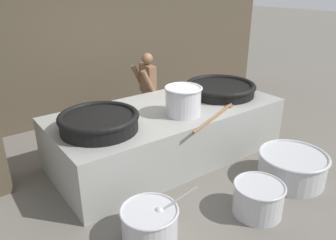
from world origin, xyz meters
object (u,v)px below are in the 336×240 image
giant_wok_far (220,88)px  prep_bowl_meat (292,166)px  giant_wok_near (99,121)px  stock_pot (183,100)px  cook (148,89)px  prep_bowl_extra (258,197)px  prep_bowl_vegetables (150,222)px

giant_wok_far → prep_bowl_meat: (-0.18, -1.70, -0.71)m
giant_wok_near → prep_bowl_meat: (2.22, -1.56, -0.73)m
stock_pot → prep_bowl_meat: stock_pot is taller
prep_bowl_meat → cook: bearing=103.0°
stock_pot → prep_bowl_extra: size_ratio=0.89×
stock_pot → giant_wok_near: bearing=169.9°
giant_wok_far → cook: cook is taller
giant_wok_far → prep_bowl_meat: giant_wok_far is taller
stock_pot → prep_bowl_vegetables: (-1.35, -1.10, -0.84)m
giant_wok_near → prep_bowl_extra: bearing=-54.7°
stock_pot → prep_bowl_extra: bearing=-90.8°
giant_wok_near → prep_bowl_vegetables: bearing=-93.7°
stock_pot → prep_bowl_vegetables: size_ratio=0.71×
giant_wok_far → stock_pot: stock_pot is taller
prep_bowl_vegetables → prep_bowl_extra: bearing=-17.8°
prep_bowl_extra → prep_bowl_meat: bearing=11.1°
stock_pot → giant_wok_far: bearing=17.6°
prep_bowl_vegetables → prep_bowl_meat: size_ratio=0.81×
giant_wok_far → stock_pot: 1.20m
stock_pot → cook: bearing=77.9°
cook → stock_pot: bearing=84.6°
giant_wok_near → prep_bowl_vegetables: (-0.09, -1.33, -0.75)m
giant_wok_near → stock_pot: bearing=-10.1°
cook → giant_wok_far: bearing=133.6°
giant_wok_near → prep_bowl_meat: bearing=-35.1°
cook → prep_bowl_vegetables: bearing=63.8°
stock_pot → prep_bowl_meat: (0.96, -1.34, -0.82)m
giant_wok_far → prep_bowl_meat: bearing=-96.0°
giant_wok_far → stock_pot: bearing=-162.4°
giant_wok_far → prep_bowl_vegetables: bearing=-149.5°
giant_wok_near → cook: cook is taller
prep_bowl_vegetables → prep_bowl_extra: 1.39m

